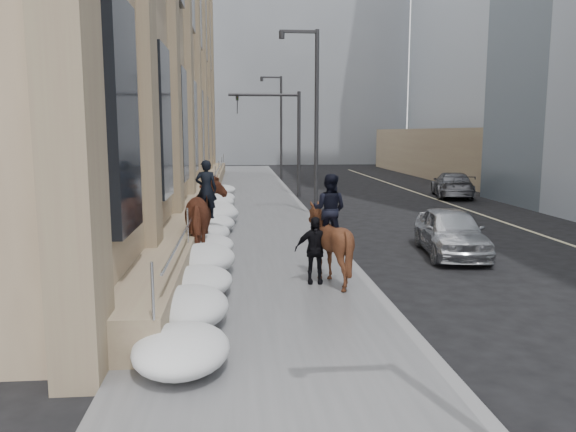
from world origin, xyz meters
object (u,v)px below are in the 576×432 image
object	(u,v)px
car_grey	(452,185)
car_silver	(451,232)
mounted_horse_right	(329,238)
pedestrian	(314,250)
mounted_horse_left	(207,215)

from	to	relation	value
car_grey	car_silver	bearing A→B (deg)	82.35
mounted_horse_right	car_grey	bearing A→B (deg)	-94.87
car_silver	car_grey	distance (m)	16.02
pedestrian	car_silver	distance (m)	5.67
pedestrian	car_grey	size ratio (longest dim) A/B	0.32
mounted_horse_left	mounted_horse_right	bearing A→B (deg)	131.29
mounted_horse_left	car_silver	world-z (taller)	mounted_horse_left
mounted_horse_right	car_grey	distance (m)	20.72
pedestrian	car_grey	bearing A→B (deg)	63.09
mounted_horse_right	car_silver	xyz separation A→B (m)	(4.27, 3.16, -0.47)
pedestrian	car_grey	world-z (taller)	pedestrian
mounted_horse_left	pedestrian	world-z (taller)	mounted_horse_left
mounted_horse_left	car_silver	size ratio (longest dim) A/B	0.66
mounted_horse_right	car_silver	size ratio (longest dim) A/B	0.61
mounted_horse_left	mounted_horse_right	size ratio (longest dim) A/B	1.07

